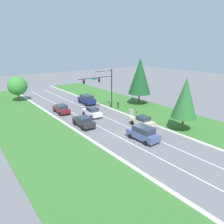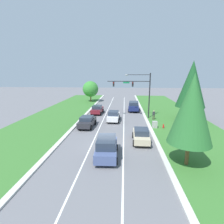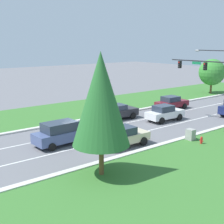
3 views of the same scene
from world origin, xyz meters
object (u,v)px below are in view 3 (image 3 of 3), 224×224
white_sedan (165,113)px  champagne_sedan (124,136)px  charcoal_sedan (117,112)px  utility_cabinet (190,135)px  slate_blue_suv (61,133)px  burgundy_sedan (171,103)px  fire_hydrant (201,141)px  conifer_near_right_tree (101,99)px  traffic_signal_mast (212,74)px  oak_near_left_tree (212,72)px

white_sedan → champagne_sedan: size_ratio=1.07×
charcoal_sedan → utility_cabinet: (10.02, 0.09, -0.35)m
utility_cabinet → slate_blue_suv: bearing=-123.1°
burgundy_sedan → slate_blue_suv: bearing=-76.2°
white_sedan → slate_blue_suv: size_ratio=0.96×
champagne_sedan → white_sedan: bearing=113.8°
slate_blue_suv → fire_hydrant: (7.38, 9.32, -0.66)m
conifer_near_right_tree → slate_blue_suv: bearing=171.8°
charcoal_sedan → utility_cabinet: size_ratio=4.47×
burgundy_sedan → utility_cabinet: bearing=-39.4°
traffic_signal_mast → burgundy_sedan: 9.27m
burgundy_sedan → utility_cabinet: burgundy_sedan is taller
utility_cabinet → burgundy_sedan: bearing=138.4°
champagne_sedan → conifer_near_right_tree: conifer_near_right_tree is taller
white_sedan → fire_hydrant: size_ratio=6.47×
white_sedan → conifer_near_right_tree: bearing=-60.4°
fire_hydrant → traffic_signal_mast: bearing=120.2°
burgundy_sedan → charcoal_sedan: burgundy_sedan is taller
traffic_signal_mast → utility_cabinet: (2.25, -5.89, -4.78)m
utility_cabinet → conifer_near_right_tree: conifer_near_right_tree is taller
champagne_sedan → oak_near_left_tree: bearing=112.7°
traffic_signal_mast → utility_cabinet: bearing=-69.1°
charcoal_sedan → utility_cabinet: 10.03m
champagne_sedan → fire_hydrant: bearing=56.2°
fire_hydrant → conifer_near_right_tree: size_ratio=0.09×
traffic_signal_mast → conifer_near_right_tree: conifer_near_right_tree is taller
slate_blue_suv → fire_hydrant: bearing=49.6°
champagne_sedan → charcoal_sedan: 9.26m
utility_cabinet → fire_hydrant: bearing=-5.3°
charcoal_sedan → fire_hydrant: size_ratio=6.66×
slate_blue_suv → fire_hydrant: slate_blue_suv is taller
champagne_sedan → utility_cabinet: champagne_sedan is taller
traffic_signal_mast → burgundy_sedan: traffic_signal_mast is taller
white_sedan → fire_hydrant: bearing=-23.8°
burgundy_sedan → charcoal_sedan: bearing=-88.8°
champagne_sedan → utility_cabinet: size_ratio=4.04×
burgundy_sedan → white_sedan: bearing=-53.4°
utility_cabinet → oak_near_left_tree: 27.23m
conifer_near_right_tree → champagne_sedan: bearing=125.4°
charcoal_sedan → oak_near_left_tree: size_ratio=0.81×
utility_cabinet → champagne_sedan: bearing=-114.5°
white_sedan → champagne_sedan: 9.78m
white_sedan → oak_near_left_tree: oak_near_left_tree is taller
traffic_signal_mast → champagne_sedan: size_ratio=1.89×
charcoal_sedan → fire_hydrant: bearing=2.6°
slate_blue_suv → charcoal_sedan: 10.11m
fire_hydrant → oak_near_left_tree: 28.00m
champagne_sedan → fire_hydrant: 6.56m
utility_cabinet → oak_near_left_tree: oak_near_left_tree is taller
white_sedan → conifer_near_right_tree: size_ratio=0.57×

